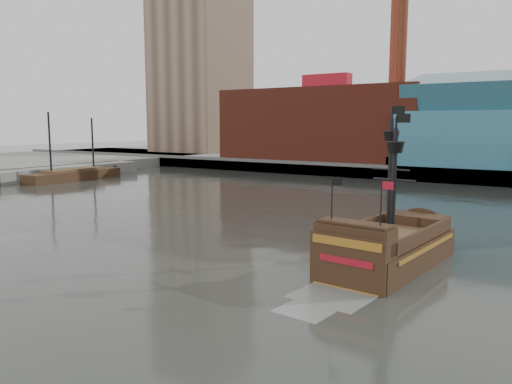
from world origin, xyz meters
The scene contains 7 objects.
ground centered at (0.00, 0.00, 0.00)m, with size 400.00×400.00×0.00m, color #292C27.
promenade_far centered at (0.00, 92.00, 1.00)m, with size 220.00×60.00×2.00m, color slate.
seawall centered at (0.00, 62.50, 1.30)m, with size 220.00×1.00×2.60m, color #4C4C49.
pier centered at (-58.00, 30.00, 1.00)m, with size 6.00×40.00×2.00m, color slate.
skyline centered at (5.21, 84.56, 24.55)m, with size 149.00×45.00×62.00m.
pirate_ship centered at (12.22, 8.99, 1.07)m, with size 6.20×16.21×11.86m.
docked_vessel centered at (-51.45, 31.64, 0.79)m, with size 4.98×18.34×12.35m.
Camera 1 is at (22.80, -24.04, 9.79)m, focal length 35.00 mm.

